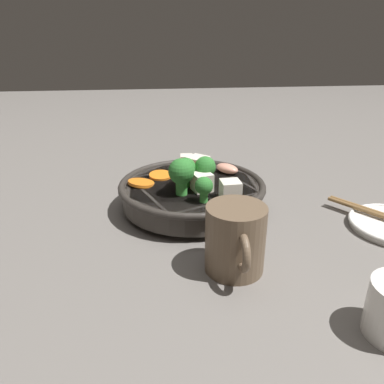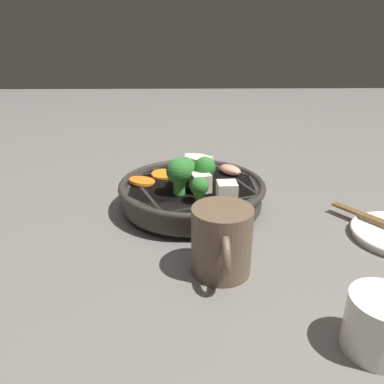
# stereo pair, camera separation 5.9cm
# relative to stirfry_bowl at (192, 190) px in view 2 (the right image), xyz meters

# --- Properties ---
(ground_plane) EXTENTS (3.00, 3.00, 0.00)m
(ground_plane) POSITION_rel_stirfry_bowl_xyz_m (-0.00, -0.00, -0.04)
(ground_plane) COLOR slate
(stirfry_bowl) EXTENTS (0.26, 0.26, 0.11)m
(stirfry_bowl) POSITION_rel_stirfry_bowl_xyz_m (0.00, 0.00, 0.00)
(stirfry_bowl) COLOR #38332D
(stirfry_bowl) RESTS_ON ground_plane
(tea_cup) EXTENTS (0.07, 0.07, 0.06)m
(tea_cup) POSITION_rel_stirfry_bowl_xyz_m (0.33, 0.18, -0.00)
(tea_cup) COLOR white
(tea_cup) RESTS_ON ground_plane
(dark_mug) EXTENTS (0.11, 0.08, 0.09)m
(dark_mug) POSITION_rel_stirfry_bowl_xyz_m (0.20, 0.03, 0.01)
(dark_mug) COLOR brown
(dark_mug) RESTS_ON ground_plane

